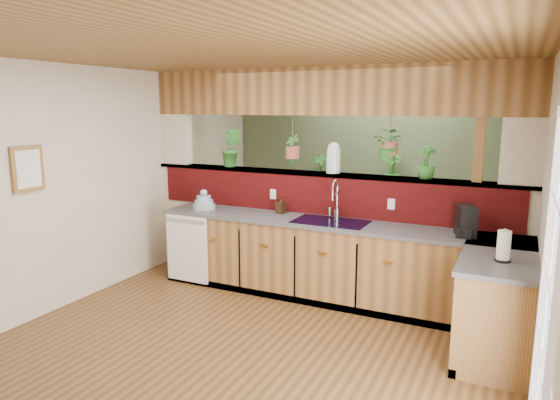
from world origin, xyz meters
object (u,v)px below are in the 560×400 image
at_px(paper_towel, 504,246).
at_px(dish_stack, 204,203).
at_px(soap_dispenser, 281,205).
at_px(shelving_console, 356,214).
at_px(faucet, 336,197).
at_px(coffee_maker, 465,222).
at_px(glass_jar, 333,158).

bearing_deg(paper_towel, dish_stack, 168.34).
height_order(soap_dispenser, paper_towel, paper_towel).
bearing_deg(shelving_console, soap_dispenser, -86.56).
relative_size(faucet, coffee_maker, 1.51).
relative_size(paper_towel, shelving_console, 0.19).
distance_m(dish_stack, shelving_console, 2.67).
distance_m(paper_towel, glass_jar, 2.25).
relative_size(faucet, dish_stack, 1.62).
bearing_deg(glass_jar, paper_towel, -30.46).
bearing_deg(shelving_console, faucet, -68.24).
xyz_separation_m(soap_dispenser, coffee_maker, (2.09, -0.16, 0.04)).
relative_size(soap_dispenser, shelving_console, 0.14).
height_order(faucet, glass_jar, glass_jar).
bearing_deg(glass_jar, shelving_console, 98.55).
height_order(dish_stack, shelving_console, dish_stack).
bearing_deg(glass_jar, coffee_maker, -14.10).
relative_size(faucet, shelving_console, 0.32).
bearing_deg(paper_towel, coffee_maker, 116.85).
bearing_deg(paper_towel, soap_dispenser, 160.07).
distance_m(soap_dispenser, shelving_console, 2.20).
xyz_separation_m(faucet, shelving_console, (-0.40, 2.12, -0.65)).
distance_m(coffee_maker, shelving_console, 2.96).
bearing_deg(dish_stack, coffee_maker, 0.39).
relative_size(dish_stack, glass_jar, 0.79).
distance_m(soap_dispenser, coffee_maker, 2.09).
relative_size(paper_towel, glass_jar, 0.77).
bearing_deg(faucet, shelving_console, 100.65).
bearing_deg(dish_stack, paper_towel, -11.66).
bearing_deg(dish_stack, soap_dispenser, 10.68).
distance_m(glass_jar, shelving_console, 2.20).
bearing_deg(faucet, soap_dispenser, -180.00).
xyz_separation_m(faucet, coffee_maker, (1.40, -0.16, -0.11)).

